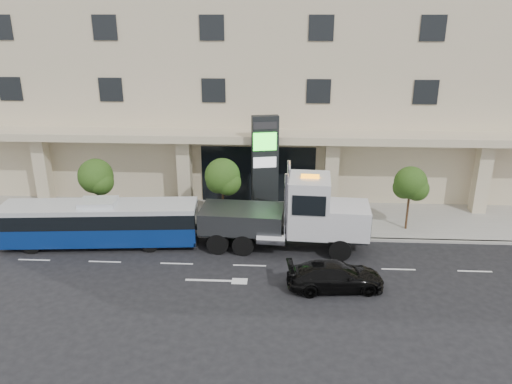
# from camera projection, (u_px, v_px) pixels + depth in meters

# --- Properties ---
(ground) EXTENTS (120.00, 120.00, 0.00)m
(ground) POSITION_uv_depth(u_px,v_px,m) (251.00, 253.00, 28.48)
(ground) COLOR black
(ground) RESTS_ON ground
(sidewalk) EXTENTS (120.00, 6.00, 0.15)m
(sidewalk) POSITION_uv_depth(u_px,v_px,m) (256.00, 218.00, 33.15)
(sidewalk) COLOR gray
(sidewalk) RESTS_ON ground
(curb) EXTENTS (120.00, 0.30, 0.15)m
(curb) POSITION_uv_depth(u_px,v_px,m) (253.00, 237.00, 30.33)
(curb) COLOR gray
(curb) RESTS_ON ground
(convention_center) EXTENTS (60.00, 17.60, 20.00)m
(convention_center) POSITION_uv_depth(u_px,v_px,m) (263.00, 52.00, 39.54)
(convention_center) COLOR #C9B497
(convention_center) RESTS_ON ground
(tree_left) EXTENTS (2.27, 2.20, 4.22)m
(tree_left) POSITION_uv_depth(u_px,v_px,m) (96.00, 179.00, 31.29)
(tree_left) COLOR #422B19
(tree_left) RESTS_ON sidewalk
(tree_mid) EXTENTS (2.28, 2.20, 4.38)m
(tree_mid) POSITION_uv_depth(u_px,v_px,m) (223.00, 178.00, 30.84)
(tree_mid) COLOR #422B19
(tree_mid) RESTS_ON sidewalk
(tree_right) EXTENTS (2.10, 2.00, 4.04)m
(tree_right) POSITION_uv_depth(u_px,v_px,m) (411.00, 185.00, 30.33)
(tree_right) COLOR #422B19
(tree_right) RESTS_ON sidewalk
(city_bus) EXTENTS (11.37, 3.30, 2.84)m
(city_bus) POSITION_uv_depth(u_px,v_px,m) (100.00, 222.00, 28.98)
(city_bus) COLOR black
(city_bus) RESTS_ON ground
(tow_truck) EXTENTS (10.87, 3.22, 4.94)m
(tow_truck) POSITION_uv_depth(u_px,v_px,m) (292.00, 216.00, 28.38)
(tow_truck) COLOR #2D3033
(tow_truck) RESTS_ON ground
(black_sedan) EXTENTS (4.96, 2.43, 1.39)m
(black_sedan) POSITION_uv_depth(u_px,v_px,m) (335.00, 276.00, 24.63)
(black_sedan) COLOR black
(black_sedan) RESTS_ON ground
(signage_pylon) EXTENTS (1.77, 0.94, 6.76)m
(signage_pylon) POSITION_uv_depth(u_px,v_px,m) (265.00, 167.00, 32.01)
(signage_pylon) COLOR black
(signage_pylon) RESTS_ON sidewalk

